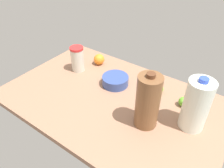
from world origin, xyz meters
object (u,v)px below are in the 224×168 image
at_px(mixing_bowl, 115,80).
at_px(lime_loose, 159,89).
at_px(milk_jug, 196,105).
at_px(lime_near_front, 183,102).
at_px(chocolate_milk_jug, 148,102).
at_px(tumbler_cup, 77,59).
at_px(orange_by_jug, 99,59).

xyz_separation_m(mixing_bowl, lime_loose, (-0.24, -0.08, -0.00)).
relative_size(milk_jug, mixing_bowl, 1.76).
bearing_deg(mixing_bowl, lime_near_front, -172.18).
relative_size(chocolate_milk_jug, tumbler_cup, 1.76).
distance_m(milk_jug, orange_by_jug, 0.73).
bearing_deg(chocolate_milk_jug, orange_by_jug, -29.89).
relative_size(chocolate_milk_jug, orange_by_jug, 4.00).
bearing_deg(tumbler_cup, lime_near_front, -174.68).
bearing_deg(chocolate_milk_jug, milk_jug, -148.66).
relative_size(milk_jug, tumbler_cup, 1.68).
relative_size(milk_jug, lime_near_front, 5.28).
distance_m(lime_near_front, lime_loose, 0.16).
distance_m(mixing_bowl, tumbler_cup, 0.29).
height_order(lime_near_front, lime_loose, same).
distance_m(milk_jug, lime_loose, 0.29).
bearing_deg(lime_near_front, tumbler_cup, 5.32).
xyz_separation_m(milk_jug, lime_loose, (0.24, -0.14, -0.10)).
bearing_deg(milk_jug, tumbler_cup, -3.77).
distance_m(chocolate_milk_jug, tumbler_cup, 0.61).
height_order(mixing_bowl, chocolate_milk_jug, chocolate_milk_jug).
bearing_deg(mixing_bowl, milk_jug, 172.90).
height_order(tumbler_cup, orange_by_jug, tumbler_cup).
xyz_separation_m(chocolate_milk_jug, lime_near_front, (-0.10, -0.23, -0.11)).
distance_m(chocolate_milk_jug, lime_loose, 0.28).
bearing_deg(orange_by_jug, tumbler_cup, 64.37).
distance_m(milk_jug, chocolate_milk_jug, 0.21).
xyz_separation_m(tumbler_cup, lime_loose, (-0.53, -0.09, -0.06)).
distance_m(lime_near_front, orange_by_jug, 0.63).
height_order(mixing_bowl, orange_by_jug, orange_by_jug).
relative_size(chocolate_milk_jug, lime_loose, 5.55).
bearing_deg(tumbler_cup, chocolate_milk_jug, 164.49).
height_order(tumbler_cup, lime_near_front, tumbler_cup).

